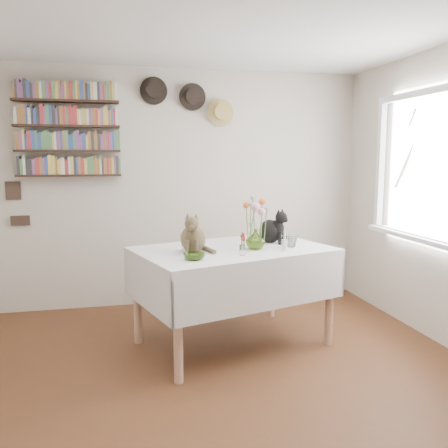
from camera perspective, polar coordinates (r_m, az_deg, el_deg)
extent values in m
cube|color=#572B18|center=(3.29, 0.40, -21.02)|extent=(4.04, 4.54, 0.04)
cube|color=beige|center=(5.12, -5.49, 4.33)|extent=(4.04, 0.04, 2.54)
cube|color=white|center=(4.46, 23.40, 6.37)|extent=(0.01, 1.40, 1.20)
cube|color=white|center=(4.50, 23.86, 14.41)|extent=(0.06, 1.52, 0.06)
cube|color=white|center=(4.52, 22.95, -1.63)|extent=(0.06, 1.52, 0.06)
cube|color=white|center=(5.07, 18.49, 6.75)|extent=(0.06, 0.06, 1.20)
cube|color=white|center=(4.50, 22.64, -1.65)|extent=(0.12, 1.50, 0.04)
cube|color=white|center=(3.95, 1.09, -3.39)|extent=(1.77, 1.40, 0.07)
cylinder|color=tan|center=(3.39, -5.55, -12.67)|extent=(0.07, 0.07, 0.76)
cylinder|color=tan|center=(4.13, 12.55, -9.02)|extent=(0.07, 0.07, 0.76)
cylinder|color=tan|center=(4.13, -10.39, -8.94)|extent=(0.07, 0.07, 0.76)
cylinder|color=tan|center=(4.75, 5.72, -6.58)|extent=(0.07, 0.07, 0.76)
imported|color=#8AAF40|center=(3.88, 3.81, -1.85)|extent=(0.21, 0.21, 0.17)
imported|color=#8AAF40|center=(3.50, -3.60, -3.90)|extent=(0.17, 0.17, 0.05)
imported|color=white|center=(4.02, 8.13, -2.05)|extent=(0.12, 0.12, 0.10)
cylinder|color=white|center=(3.86, 7.30, -2.53)|extent=(0.05, 0.05, 0.09)
cylinder|color=white|center=(3.84, 7.32, -1.32)|extent=(0.02, 0.02, 0.07)
cylinder|color=white|center=(3.66, 2.24, -3.14)|extent=(0.05, 0.05, 0.08)
cone|color=white|center=(4.23, 8.18, -1.82)|extent=(0.04, 0.04, 0.06)
sphere|color=beige|center=(4.22, 8.19, -1.30)|extent=(0.03, 0.03, 0.03)
cylinder|color=#4C7233|center=(3.87, 3.36, -0.13)|extent=(0.01, 0.01, 0.30)
sphere|color=#EFA1B9|center=(3.85, 3.38, 2.08)|extent=(0.07, 0.07, 0.07)
cylinder|color=#4C7233|center=(3.86, 4.48, -0.46)|extent=(0.01, 0.01, 0.26)
sphere|color=#EFA1B9|center=(3.85, 4.50, 1.46)|extent=(0.06, 0.06, 0.06)
cylinder|color=#4C7233|center=(3.91, 4.55, 0.24)|extent=(0.01, 0.01, 0.34)
sphere|color=#DD5E24|center=(3.89, 4.57, 2.72)|extent=(0.06, 0.06, 0.06)
cylinder|color=#4C7233|center=(3.89, 2.81, -0.01)|extent=(0.01, 0.01, 0.31)
sphere|color=#DD5E24|center=(3.87, 2.83, 2.26)|extent=(0.05, 0.05, 0.05)
cylinder|color=#4C7233|center=(3.91, 3.62, 0.47)|extent=(0.01, 0.01, 0.37)
sphere|color=#999E93|center=(3.89, 3.65, 3.17)|extent=(0.04, 0.04, 0.04)
cylinder|color=#4C7233|center=(3.82, 3.24, 0.00)|extent=(0.01, 0.01, 0.33)
sphere|color=#999E93|center=(3.80, 3.26, 2.46)|extent=(0.04, 0.04, 0.04)
cylinder|color=#4C7233|center=(3.85, 5.00, -0.26)|extent=(0.01, 0.01, 0.29)
sphere|color=#999E93|center=(3.83, 5.02, 1.88)|extent=(0.04, 0.04, 0.04)
cube|color=#301E15|center=(4.98, -18.05, 5.60)|extent=(1.00, 0.16, 0.02)
cube|color=#301E15|center=(4.98, -18.17, 8.36)|extent=(1.00, 0.16, 0.02)
cube|color=#301E15|center=(4.99, -18.30, 11.11)|extent=(1.00, 0.16, 0.02)
cube|color=#301E15|center=(5.01, -18.42, 13.85)|extent=(1.00, 0.16, 0.02)
cylinder|color=black|center=(5.07, -8.46, 15.57)|extent=(0.28, 0.02, 0.28)
cylinder|color=black|center=(5.03, -8.43, 15.63)|extent=(0.16, 0.08, 0.16)
cylinder|color=black|center=(5.11, -3.82, 15.01)|extent=(0.28, 0.02, 0.28)
cylinder|color=black|center=(5.07, -3.75, 15.07)|extent=(0.16, 0.08, 0.16)
cylinder|color=tan|center=(5.15, -0.42, 13.30)|extent=(0.28, 0.02, 0.28)
cylinder|color=tan|center=(5.11, -0.32, 13.34)|extent=(0.16, 0.08, 0.16)
cube|color=#38281E|center=(5.13, -24.04, 3.68)|extent=(0.14, 0.02, 0.18)
cube|color=#38281E|center=(5.15, -23.31, 0.38)|extent=(0.18, 0.02, 0.10)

